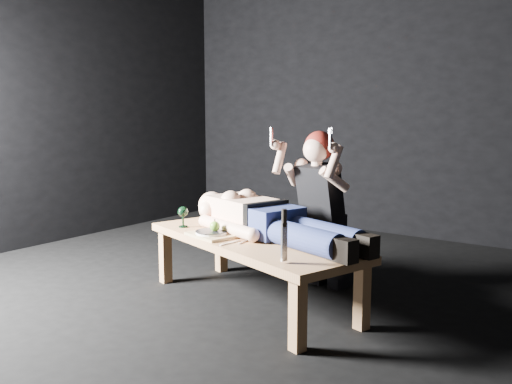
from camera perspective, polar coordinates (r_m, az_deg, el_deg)
ground at (r=3.91m, az=-1.25°, el=-10.67°), size 5.00×5.00×0.00m
back_wall at (r=5.90m, az=13.64°, el=10.26°), size 5.00×0.00×5.00m
table at (r=3.67m, az=-0.46°, el=-8.23°), size 1.79×1.10×0.45m
lying_man at (r=3.62m, az=1.65°, el=-2.57°), size 1.82×1.03×0.27m
kneeling_woman at (r=3.96m, az=7.35°, el=-1.67°), size 0.73×0.80×1.18m
serving_tray at (r=3.66m, az=-4.69°, el=-4.52°), size 0.37×0.30×0.02m
plate at (r=3.65m, az=-4.69°, el=-4.25°), size 0.26×0.26×0.02m
apple at (r=3.64m, az=-4.34°, el=-3.61°), size 0.07×0.07×0.07m
goblet at (r=3.96m, az=-7.67°, el=-2.61°), size 0.09×0.09×0.15m
fork_flat at (r=3.80m, az=-5.46°, el=-4.15°), size 0.10×0.16×0.01m
knife_flat at (r=3.46m, az=-2.72°, el=-5.35°), size 0.04×0.18×0.01m
spoon_flat at (r=3.51m, az=-1.08°, el=-5.17°), size 0.03×0.18×0.01m
carving_knife at (r=2.98m, az=2.97°, el=-4.66°), size 0.05×0.05×0.30m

